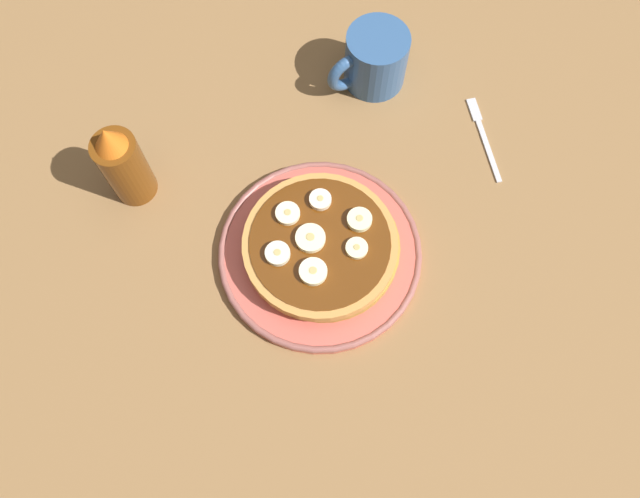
% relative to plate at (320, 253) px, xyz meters
% --- Properties ---
extents(ground_plane, '(1.40, 1.40, 0.03)m').
position_rel_plate_xyz_m(ground_plane, '(0.00, 0.00, -0.02)').
color(ground_plane, olive).
extents(plate, '(0.25, 0.25, 0.01)m').
position_rel_plate_xyz_m(plate, '(0.00, 0.00, 0.00)').
color(plate, '#CC594C').
rests_on(plate, ground_plane).
extents(pancake_stack, '(0.19, 0.19, 0.03)m').
position_rel_plate_xyz_m(pancake_stack, '(-0.00, -0.00, 0.02)').
color(pancake_stack, '#B38638').
rests_on(pancake_stack, plate).
extents(banana_slice_0, '(0.04, 0.04, 0.01)m').
position_rel_plate_xyz_m(banana_slice_0, '(0.01, -0.01, 0.04)').
color(banana_slice_0, '#FAF1BB').
rests_on(banana_slice_0, pancake_stack).
extents(banana_slice_1, '(0.03, 0.03, 0.01)m').
position_rel_plate_xyz_m(banana_slice_1, '(-0.03, 0.03, 0.04)').
color(banana_slice_1, '#FDF2B6').
rests_on(banana_slice_1, pancake_stack).
extents(banana_slice_2, '(0.03, 0.03, 0.01)m').
position_rel_plate_xyz_m(banana_slice_2, '(-0.05, 0.00, 0.04)').
color(banana_slice_2, '#F0EFB5').
rests_on(banana_slice_2, pancake_stack).
extents(banana_slice_3, '(0.03, 0.03, 0.01)m').
position_rel_plate_xyz_m(banana_slice_3, '(-0.03, -0.05, 0.04)').
color(banana_slice_3, '#FEE8C5').
rests_on(banana_slice_3, pancake_stack).
extents(banana_slice_4, '(0.03, 0.03, 0.01)m').
position_rel_plate_xyz_m(banana_slice_4, '(0.02, -0.05, 0.04)').
color(banana_slice_4, '#FEF2C0').
rests_on(banana_slice_4, pancake_stack).
extents(banana_slice_5, '(0.03, 0.03, 0.01)m').
position_rel_plate_xyz_m(banana_slice_5, '(0.03, 0.03, 0.04)').
color(banana_slice_5, '#FCF3BD').
rests_on(banana_slice_5, pancake_stack).
extents(banana_slice_6, '(0.03, 0.03, 0.01)m').
position_rel_plate_xyz_m(banana_slice_6, '(0.05, -0.01, 0.04)').
color(banana_slice_6, '#ECE8C3').
rests_on(banana_slice_6, pancake_stack).
extents(coffee_mug, '(0.12, 0.08, 0.08)m').
position_rel_plate_xyz_m(coffee_mug, '(-0.19, -0.19, 0.03)').
color(coffee_mug, '#33598C').
rests_on(coffee_mug, ground_plane).
extents(fork, '(0.05, 0.13, 0.01)m').
position_rel_plate_xyz_m(fork, '(-0.28, -0.04, -0.01)').
color(fork, silver).
rests_on(fork, ground_plane).
extents(syrup_bottle, '(0.05, 0.05, 0.14)m').
position_rel_plate_xyz_m(syrup_bottle, '(0.16, -0.20, 0.05)').
color(syrup_bottle, brown).
rests_on(syrup_bottle, ground_plane).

